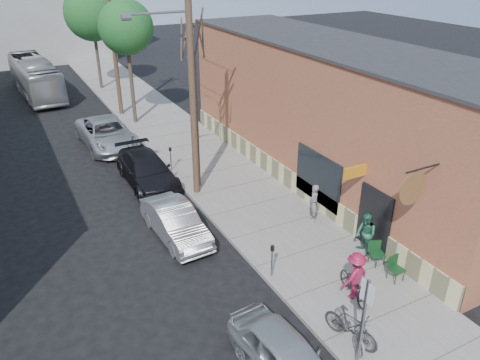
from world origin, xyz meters
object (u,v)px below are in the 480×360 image
cyclist (355,276)px  car_0 (285,357)px  utility_pole_near (190,80)px  patio_chair_b (396,269)px  car_1 (176,222)px  patio_chair_a (377,254)px  car_2 (147,170)px  tree_leafy_mid (126,27)px  bus (35,77)px  sign_post (364,315)px  parking_meter_near (272,256)px  parked_bike_b (350,327)px  car_3 (107,134)px  tree_leafy_far (92,13)px  parking_meter_far (171,155)px  patron_green (366,234)px  tree_bare (196,122)px  patron_grey (314,203)px  parked_bike_a (351,326)px

cyclist → car_0: size_ratio=0.42×
utility_pole_near → patio_chair_b: bearing=-69.2°
patio_chair_b → car_1: (-5.58, 6.23, 0.09)m
patio_chair_a → car_2: car_2 is taller
tree_leafy_mid → utility_pole_near: bearing=-92.1°
tree_leafy_mid → bus: size_ratio=0.75×
sign_post → parking_meter_near: bearing=91.3°
cyclist → car_0: cyclist is taller
sign_post → car_1: sign_post is taller
patio_chair_b → parked_bike_b: (-3.19, -1.42, 0.03)m
car_3 → bus: (-2.25, 13.30, 0.64)m
patio_chair_a → car_1: car_1 is taller
tree_leafy_far → parked_bike_b: size_ratio=4.39×
sign_post → patio_chair_b: bearing=31.5°
parking_meter_far → patron_green: size_ratio=0.74×
car_0 → bus: bearing=88.9°
utility_pole_near → bus: size_ratio=0.98×
tree_leafy_far → cyclist: (1.23, -29.83, -4.98)m
tree_leafy_far → car_0: (-2.37, -31.35, -5.29)m
car_2 → car_1: bearing=-95.5°
tree_bare → tree_leafy_mid: size_ratio=0.83×
sign_post → car_2: bearing=96.7°
patron_grey → parked_bike_b: patron_grey is taller
patron_green → car_1: 7.26m
car_2 → parking_meter_near: bearing=-81.0°
sign_post → parking_meter_far: bearing=90.4°
tree_bare → parked_bike_a: tree_bare is taller
car_0 → car_2: size_ratio=0.77×
sign_post → bus: 32.93m
utility_pole_near → patron_grey: size_ratio=6.10×
patron_green → car_1: patron_green is taller
cyclist → bus: size_ratio=0.16×
patron_grey → car_0: 8.01m
sign_post → tree_bare: tree_bare is taller
parking_meter_far → car_3: bearing=111.4°
patron_grey → parked_bike_a: size_ratio=0.92×
patron_grey → bus: size_ratio=0.16×
cyclist → bus: bus is taller
parking_meter_far → cyclist: (1.78, -12.01, -0.00)m
tree_bare → tree_leafy_mid: tree_leafy_mid is taller
patio_chair_a → utility_pole_near: bearing=135.1°
car_1 → car_3: (-0.06, 10.94, 0.10)m
patron_grey → car_1: (-5.40, 1.70, -0.29)m
utility_pole_near → car_3: (-2.15, 7.98, -4.63)m
car_3 → patron_green: bearing=-72.0°
bus → cyclist: bearing=-82.7°
patron_green → bus: bus is taller
patron_green → car_1: size_ratio=0.41×
car_1 → patio_chair_b: bearing=-51.5°
parking_meter_near → car_3: size_ratio=0.22×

